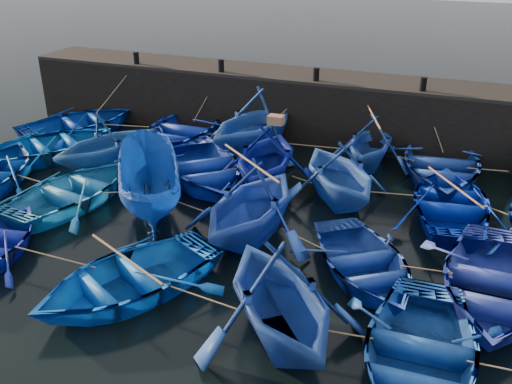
% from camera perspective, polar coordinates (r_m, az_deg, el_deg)
% --- Properties ---
extents(ground, '(120.00, 120.00, 0.00)m').
position_cam_1_polar(ground, '(15.17, -4.41, -7.25)').
color(ground, black).
rests_on(ground, ground).
extents(quay_wall, '(26.00, 2.50, 2.50)m').
position_cam_1_polar(quay_wall, '(23.70, 6.45, 8.30)').
color(quay_wall, black).
rests_on(quay_wall, ground).
extents(quay_top, '(26.00, 2.50, 0.12)m').
position_cam_1_polar(quay_top, '(23.35, 6.61, 11.37)').
color(quay_top, black).
rests_on(quay_top, quay_wall).
extents(bollard_0, '(0.24, 0.24, 0.50)m').
position_cam_1_polar(bollard_0, '(25.65, -11.89, 12.99)').
color(bollard_0, black).
rests_on(bollard_0, quay_top).
extents(bollard_1, '(0.24, 0.24, 0.50)m').
position_cam_1_polar(bollard_1, '(23.76, -3.51, 12.50)').
color(bollard_1, black).
rests_on(bollard_1, quay_top).
extents(bollard_2, '(0.24, 0.24, 0.50)m').
position_cam_1_polar(bollard_2, '(22.43, 6.04, 11.63)').
color(bollard_2, black).
rests_on(bollard_2, quay_top).
extents(bollard_3, '(0.24, 0.24, 0.50)m').
position_cam_1_polar(bollard_3, '(21.77, 16.38, 10.33)').
color(bollard_3, black).
rests_on(bollard_3, quay_top).
extents(boat_0, '(5.61, 6.14, 1.04)m').
position_cam_1_polar(boat_0, '(25.30, -17.25, 6.68)').
color(boat_0, navy).
rests_on(boat_0, ground).
extents(boat_1, '(3.99, 5.52, 1.13)m').
position_cam_1_polar(boat_1, '(23.33, -7.59, 6.19)').
color(boat_1, '#0D2696').
rests_on(boat_1, ground).
extents(boat_2, '(5.34, 5.81, 2.56)m').
position_cam_1_polar(boat_2, '(21.86, -0.18, 7.06)').
color(boat_2, '#214FA7').
rests_on(boat_2, ground).
extents(boat_3, '(3.19, 3.69, 1.93)m').
position_cam_1_polar(boat_3, '(21.12, 11.39, 4.97)').
color(boat_3, '#20479E').
rests_on(boat_3, ground).
extents(boat_4, '(4.70, 6.05, 1.15)m').
position_cam_1_polar(boat_4, '(20.79, 17.97, 2.71)').
color(boat_4, navy).
rests_on(boat_4, ground).
extents(boat_6, '(5.73, 6.22, 1.05)m').
position_cam_1_polar(boat_6, '(22.97, -19.97, 4.43)').
color(boat_6, '#0351B4').
rests_on(boat_6, ground).
extents(boat_7, '(5.02, 5.31, 2.21)m').
position_cam_1_polar(boat_7, '(20.83, -14.55, 4.78)').
color(boat_7, navy).
rests_on(boat_7, ground).
extents(boat_8, '(6.25, 6.47, 1.09)m').
position_cam_1_polar(boat_8, '(19.76, -5.39, 2.63)').
color(boat_8, '#13339A').
rests_on(boat_8, ground).
extents(boat_9, '(4.27, 4.79, 2.28)m').
position_cam_1_polar(boat_9, '(18.94, 1.09, 3.65)').
color(boat_9, navy).
rests_on(boat_9, ground).
extents(boat_10, '(5.37, 5.48, 2.19)m').
position_cam_1_polar(boat_10, '(18.04, 8.40, 2.05)').
color(boat_10, blue).
rests_on(boat_10, ground).
extents(boat_11, '(4.06, 5.24, 1.00)m').
position_cam_1_polar(boat_11, '(18.21, 19.00, -0.96)').
color(boat_11, '#001C9B').
rests_on(boat_11, ground).
extents(boat_14, '(4.16, 5.29, 1.00)m').
position_cam_1_polar(boat_14, '(18.89, -17.86, 0.17)').
color(boat_14, '#2071BA').
rests_on(boat_14, ground).
extents(boat_15, '(4.30, 5.20, 1.93)m').
position_cam_1_polar(boat_15, '(17.59, -10.72, 0.78)').
color(boat_15, '#0D3E96').
rests_on(boat_15, ground).
extents(boat_16, '(4.32, 4.87, 2.35)m').
position_cam_1_polar(boat_16, '(15.66, -0.54, -1.08)').
color(boat_16, '#1C3FAA').
rests_on(boat_16, ground).
extents(boat_17, '(4.95, 5.26, 0.89)m').
position_cam_1_polar(boat_17, '(14.64, 10.71, -6.92)').
color(boat_17, '#193B9B').
rests_on(boat_17, ground).
extents(boat_18, '(3.72, 5.17, 1.06)m').
position_cam_1_polar(boat_18, '(14.64, 22.59, -8.24)').
color(boat_18, navy).
rests_on(boat_18, ground).
extents(boat_22, '(5.28, 5.85, 1.00)m').
position_cam_1_polar(boat_22, '(14.09, -12.72, -8.28)').
color(boat_22, blue).
rests_on(boat_22, ground).
extents(boat_23, '(5.67, 5.74, 2.29)m').
position_cam_1_polar(boat_23, '(12.02, 2.32, -10.38)').
color(boat_23, navy).
rests_on(boat_23, ground).
extents(boat_24, '(3.56, 4.88, 0.99)m').
position_cam_1_polar(boat_24, '(12.11, 15.94, -15.10)').
color(boat_24, '#144695').
rests_on(boat_24, ground).
extents(wooden_crate, '(0.50, 0.36, 0.28)m').
position_cam_1_polar(wooden_crate, '(18.41, 2.01, 7.23)').
color(wooden_crate, '#956241').
rests_on(wooden_crate, boat_9).
extents(mooring_ropes, '(18.23, 11.74, 2.10)m').
position_cam_1_polar(mooring_ropes, '(18.84, 0.60, 2.63)').
color(mooring_ropes, tan).
rests_on(mooring_ropes, ground).
extents(loose_oars, '(9.20, 12.16, 1.42)m').
position_cam_1_polar(loose_oars, '(16.52, 5.96, 1.86)').
color(loose_oars, '#99724C').
rests_on(loose_oars, ground).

